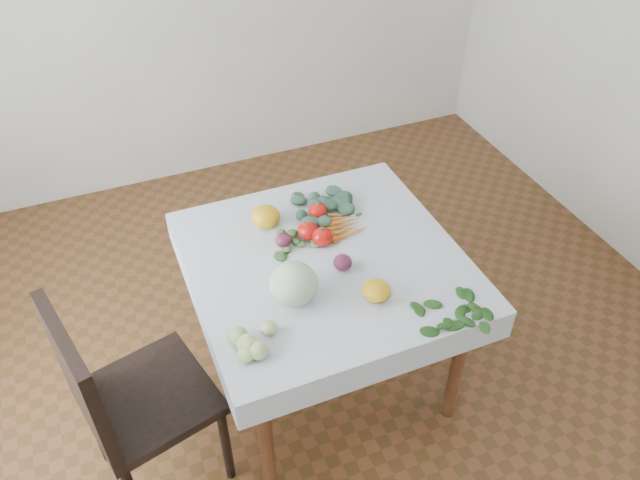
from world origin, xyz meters
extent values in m
plane|color=brown|center=(0.00, 0.00, 0.00)|extent=(4.00, 4.00, 0.00)
cube|color=brown|center=(0.00, 0.00, 0.73)|extent=(1.00, 1.00, 0.04)
cylinder|color=brown|center=(-0.44, -0.44, 0.35)|extent=(0.06, 0.06, 0.71)
cylinder|color=brown|center=(0.44, -0.44, 0.35)|extent=(0.06, 0.06, 0.71)
cylinder|color=brown|center=(-0.44, 0.44, 0.35)|extent=(0.06, 0.06, 0.71)
cylinder|color=brown|center=(0.44, 0.44, 0.35)|extent=(0.06, 0.06, 0.71)
cube|color=white|center=(0.00, 0.00, 0.75)|extent=(1.12, 1.12, 0.01)
cube|color=black|center=(-0.83, -0.22, 0.49)|extent=(0.56, 0.56, 0.04)
cube|color=black|center=(-1.03, -0.27, 0.77)|extent=(0.15, 0.46, 0.50)
cylinder|color=black|center=(-0.59, -0.36, 0.24)|extent=(0.04, 0.04, 0.47)
cylinder|color=black|center=(-1.07, -0.07, 0.24)|extent=(0.04, 0.04, 0.47)
cylinder|color=black|center=(-0.68, 0.02, 0.24)|extent=(0.04, 0.04, 0.47)
ellipsoid|color=beige|center=(-0.21, -0.17, 0.84)|extent=(0.21, 0.21, 0.17)
ellipsoid|color=red|center=(0.07, 0.27, 0.79)|extent=(0.09, 0.09, 0.07)
ellipsoid|color=red|center=(0.02, 0.09, 0.80)|extent=(0.11, 0.11, 0.08)
ellipsoid|color=red|center=(-0.19, -0.12, 0.79)|extent=(0.09, 0.09, 0.06)
ellipsoid|color=red|center=(-0.02, 0.16, 0.80)|extent=(0.12, 0.12, 0.08)
ellipsoid|color=yellow|center=(-0.16, 0.31, 0.80)|extent=(0.13, 0.13, 0.09)
ellipsoid|color=yellow|center=(0.09, -0.29, 0.80)|extent=(0.14, 0.14, 0.08)
ellipsoid|color=#521731|center=(-0.13, 0.15, 0.79)|extent=(0.08, 0.08, 0.06)
ellipsoid|color=#521731|center=(0.04, -0.08, 0.79)|extent=(0.09, 0.09, 0.07)
ellipsoid|color=#B8DB7E|center=(-0.38, -0.35, 0.78)|extent=(0.06, 0.06, 0.05)
ellipsoid|color=#B8DB7E|center=(-0.41, -0.33, 0.78)|extent=(0.06, 0.06, 0.05)
ellipsoid|color=#B8DB7E|center=(-0.40, -0.38, 0.78)|extent=(0.06, 0.06, 0.05)
ellipsoid|color=#B8DB7E|center=(-0.36, -0.32, 0.78)|extent=(0.06, 0.06, 0.05)
ellipsoid|color=#B8DB7E|center=(-0.46, -0.35, 0.78)|extent=(0.06, 0.06, 0.05)
ellipsoid|color=#B8DB7E|center=(-0.33, -0.39, 0.78)|extent=(0.06, 0.06, 0.05)
cone|color=orange|center=(0.14, 0.25, 0.77)|extent=(0.19, 0.08, 0.03)
cone|color=orange|center=(0.14, 0.22, 0.77)|extent=(0.19, 0.06, 0.03)
cone|color=orange|center=(0.14, 0.19, 0.77)|extent=(0.19, 0.05, 0.03)
cone|color=orange|center=(0.14, 0.16, 0.77)|extent=(0.19, 0.03, 0.03)
cone|color=orange|center=(0.14, 0.13, 0.77)|extent=(0.19, 0.04, 0.03)
cone|color=orange|center=(0.14, 0.10, 0.77)|extent=(0.19, 0.06, 0.03)
ellipsoid|color=#3C6352|center=(0.15, 0.30, 0.78)|extent=(0.07, 0.07, 0.04)
ellipsoid|color=#3C6352|center=(0.12, 0.34, 0.78)|extent=(0.07, 0.07, 0.04)
ellipsoid|color=#3C6352|center=(0.12, 0.28, 0.78)|extent=(0.07, 0.07, 0.04)
ellipsoid|color=#3C6352|center=(0.18, 0.33, 0.78)|extent=(0.07, 0.07, 0.04)
ellipsoid|color=#3C6352|center=(0.08, 0.32, 0.78)|extent=(0.07, 0.07, 0.04)
ellipsoid|color=#3C6352|center=(0.17, 0.27, 0.78)|extent=(0.07, 0.07, 0.04)
ellipsoid|color=#3C6352|center=(0.14, 0.37, 0.78)|extent=(0.07, 0.07, 0.04)
ellipsoid|color=#3C6352|center=(0.07, 0.27, 0.78)|extent=(0.07, 0.07, 0.04)
ellipsoid|color=#3C6352|center=(0.23, 0.31, 0.78)|extent=(0.07, 0.07, 0.04)
ellipsoid|color=#3C6352|center=(0.06, 0.37, 0.78)|extent=(0.07, 0.07, 0.04)
ellipsoid|color=#3C6352|center=(0.14, 0.22, 0.78)|extent=(0.07, 0.07, 0.04)
ellipsoid|color=#3C6352|center=(0.21, 0.38, 0.78)|extent=(0.07, 0.07, 0.04)
ellipsoid|color=#3C6352|center=(0.01, 0.30, 0.78)|extent=(0.07, 0.07, 0.04)
ellipsoid|color=#3C6352|center=(0.24, 0.25, 0.78)|extent=(0.07, 0.07, 0.04)
ellipsoid|color=#3C6352|center=(0.10, 0.43, 0.78)|extent=(0.07, 0.07, 0.04)
ellipsoid|color=#3C6352|center=(0.06, 0.21, 0.78)|extent=(0.07, 0.07, 0.04)
ellipsoid|color=#244C17|center=(0.35, -0.48, 0.76)|extent=(0.06, 0.04, 0.01)
ellipsoid|color=#244C17|center=(0.30, -0.47, 0.76)|extent=(0.06, 0.04, 0.01)
ellipsoid|color=#244C17|center=(0.34, -0.51, 0.76)|extent=(0.06, 0.04, 0.01)
ellipsoid|color=#244C17|center=(0.34, -0.45, 0.76)|extent=(0.06, 0.04, 0.01)
ellipsoid|color=#244C17|center=(0.28, -0.50, 0.76)|extent=(0.06, 0.04, 0.01)
ellipsoid|color=#244C17|center=(0.38, -0.49, 0.76)|extent=(0.06, 0.04, 0.01)
ellipsoid|color=#244C17|center=(0.30, -0.43, 0.76)|extent=(0.06, 0.04, 0.01)
ellipsoid|color=#244C17|center=(0.31, -0.54, 0.76)|extent=(0.06, 0.04, 0.01)
ellipsoid|color=#244C17|center=(0.39, -0.44, 0.76)|extent=(0.06, 0.04, 0.01)
ellipsoid|color=#244C17|center=(0.24, -0.47, 0.76)|extent=(0.06, 0.04, 0.01)
ellipsoid|color=#244C17|center=(0.38, -0.54, 0.76)|extent=(0.06, 0.04, 0.01)
ellipsoid|color=#244C17|center=(0.33, -0.40, 0.76)|extent=(0.06, 0.04, 0.01)
ellipsoid|color=#244C17|center=(0.25, -0.54, 0.76)|extent=(0.06, 0.04, 0.01)
ellipsoid|color=#244C17|center=(0.44, -0.48, 0.76)|extent=(0.06, 0.04, 0.01)
ellipsoid|color=#244C17|center=(0.24, -0.42, 0.76)|extent=(0.06, 0.04, 0.01)
ellipsoid|color=#244C17|center=(0.34, -0.58, 0.76)|extent=(0.06, 0.04, 0.01)
ellipsoid|color=#244C17|center=(0.40, -0.39, 0.76)|extent=(0.06, 0.04, 0.01)
ellipsoid|color=#3F6C31|center=(-0.07, 0.16, 0.77)|extent=(0.05, 0.05, 0.02)
ellipsoid|color=#3F6C31|center=(-0.10, 0.16, 0.77)|extent=(0.05, 0.05, 0.02)
ellipsoid|color=#3F6C31|center=(-0.07, 0.13, 0.77)|extent=(0.05, 0.05, 0.02)
ellipsoid|color=#3F6C31|center=(-0.07, 0.18, 0.77)|extent=(0.05, 0.05, 0.02)
ellipsoid|color=#3F6C31|center=(-0.12, 0.14, 0.77)|extent=(0.05, 0.05, 0.02)
ellipsoid|color=#3F6C31|center=(-0.04, 0.14, 0.77)|extent=(0.05, 0.05, 0.02)
ellipsoid|color=#3F6C31|center=(-0.11, 0.20, 0.77)|extent=(0.05, 0.05, 0.02)
ellipsoid|color=#3F6C31|center=(-0.10, 0.10, 0.77)|extent=(0.05, 0.05, 0.02)
ellipsoid|color=#3F6C31|center=(-0.02, 0.19, 0.77)|extent=(0.05, 0.05, 0.02)
ellipsoid|color=#3F6C31|center=(-0.16, 0.17, 0.77)|extent=(0.05, 0.05, 0.02)
ellipsoid|color=#3F6C31|center=(-0.03, 0.10, 0.77)|extent=(0.05, 0.05, 0.02)
ellipsoid|color=#3F6C31|center=(-0.07, 0.23, 0.77)|extent=(0.05, 0.05, 0.02)
ellipsoid|color=#3F6C31|center=(-0.16, 0.10, 0.77)|extent=(0.05, 0.05, 0.02)
camera|label=1|loc=(-0.76, -1.79, 2.52)|focal=35.00mm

